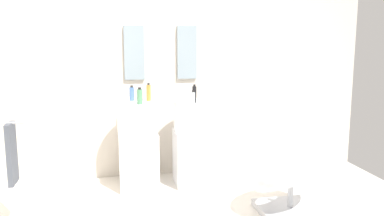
{
  "coord_description": "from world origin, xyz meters",
  "views": [
    {
      "loc": [
        -0.54,
        -2.93,
        1.55
      ],
      "look_at": [
        0.15,
        0.55,
        0.95
      ],
      "focal_mm": 37.81,
      "sensor_mm": 36.0,
      "label": 1
    }
  ],
  "objects_px": {
    "towel_rack": "(8,156)",
    "soap_bottle_green": "(140,96)",
    "pedestal_sink_right": "(193,142)",
    "soap_bottle_amber": "(149,93)",
    "soap_bottle_clear": "(193,97)",
    "pedestal_sink_left": "(138,145)",
    "soap_bottle_blue": "(132,94)",
    "soap_bottle_black": "(194,94)",
    "lounge_chair": "(291,176)"
  },
  "relations": [
    {
      "from": "towel_rack",
      "to": "soap_bottle_green",
      "type": "xyz_separation_m",
      "value": [
        1.1,
        0.66,
        0.36
      ]
    },
    {
      "from": "pedestal_sink_right",
      "to": "soap_bottle_amber",
      "type": "bearing_deg",
      "value": 170.05
    },
    {
      "from": "soap_bottle_clear",
      "to": "soap_bottle_amber",
      "type": "bearing_deg",
      "value": 152.26
    },
    {
      "from": "pedestal_sink_left",
      "to": "soap_bottle_amber",
      "type": "height_order",
      "value": "soap_bottle_amber"
    },
    {
      "from": "pedestal_sink_left",
      "to": "soap_bottle_blue",
      "type": "bearing_deg",
      "value": 109.29
    },
    {
      "from": "towel_rack",
      "to": "soap_bottle_blue",
      "type": "relative_size",
      "value": 5.92
    },
    {
      "from": "pedestal_sink_left",
      "to": "soap_bottle_blue",
      "type": "relative_size",
      "value": 6.32
    },
    {
      "from": "soap_bottle_amber",
      "to": "soap_bottle_clear",
      "type": "distance_m",
      "value": 0.49
    },
    {
      "from": "towel_rack",
      "to": "soap_bottle_blue",
      "type": "xyz_separation_m",
      "value": [
        1.04,
        0.92,
        0.36
      ]
    },
    {
      "from": "soap_bottle_clear",
      "to": "soap_bottle_green",
      "type": "height_order",
      "value": "soap_bottle_green"
    },
    {
      "from": "soap_bottle_amber",
      "to": "soap_bottle_blue",
      "type": "height_order",
      "value": "soap_bottle_amber"
    },
    {
      "from": "soap_bottle_green",
      "to": "soap_bottle_clear",
      "type": "bearing_deg",
      "value": -2.22
    },
    {
      "from": "soap_bottle_clear",
      "to": "soap_bottle_green",
      "type": "relative_size",
      "value": 0.77
    },
    {
      "from": "soap_bottle_black",
      "to": "soap_bottle_blue",
      "type": "bearing_deg",
      "value": 156.73
    },
    {
      "from": "soap_bottle_amber",
      "to": "soap_bottle_green",
      "type": "xyz_separation_m",
      "value": [
        -0.11,
        -0.21,
        -0.01
      ]
    },
    {
      "from": "soap_bottle_amber",
      "to": "soap_bottle_black",
      "type": "distance_m",
      "value": 0.5
    },
    {
      "from": "pedestal_sink_left",
      "to": "lounge_chair",
      "type": "relative_size",
      "value": 0.92
    },
    {
      "from": "lounge_chair",
      "to": "soap_bottle_amber",
      "type": "xyz_separation_m",
      "value": [
        -1.17,
        1.01,
        0.65
      ]
    },
    {
      "from": "soap_bottle_amber",
      "to": "towel_rack",
      "type": "bearing_deg",
      "value": -144.29
    },
    {
      "from": "towel_rack",
      "to": "lounge_chair",
      "type": "bearing_deg",
      "value": -3.31
    },
    {
      "from": "soap_bottle_clear",
      "to": "pedestal_sink_left",
      "type": "bearing_deg",
      "value": 165.37
    },
    {
      "from": "soap_bottle_amber",
      "to": "soap_bottle_black",
      "type": "bearing_deg",
      "value": -25.48
    },
    {
      "from": "towel_rack",
      "to": "soap_bottle_amber",
      "type": "bearing_deg",
      "value": 35.71
    },
    {
      "from": "lounge_chair",
      "to": "pedestal_sink_left",
      "type": "bearing_deg",
      "value": 144.46
    },
    {
      "from": "soap_bottle_blue",
      "to": "pedestal_sink_left",
      "type": "bearing_deg",
      "value": -70.71
    },
    {
      "from": "pedestal_sink_left",
      "to": "soap_bottle_clear",
      "type": "height_order",
      "value": "soap_bottle_clear"
    },
    {
      "from": "soap_bottle_black",
      "to": "soap_bottle_blue",
      "type": "distance_m",
      "value": 0.68
    },
    {
      "from": "soap_bottle_amber",
      "to": "pedestal_sink_right",
      "type": "bearing_deg",
      "value": -9.95
    },
    {
      "from": "soap_bottle_amber",
      "to": "soap_bottle_clear",
      "type": "bearing_deg",
      "value": -27.74
    },
    {
      "from": "pedestal_sink_left",
      "to": "soap_bottle_black",
      "type": "xyz_separation_m",
      "value": [
        0.57,
        -0.13,
        0.54
      ]
    },
    {
      "from": "soap_bottle_black",
      "to": "pedestal_sink_left",
      "type": "bearing_deg",
      "value": 167.04
    },
    {
      "from": "towel_rack",
      "to": "soap_bottle_green",
      "type": "distance_m",
      "value": 1.34
    },
    {
      "from": "towel_rack",
      "to": "soap_bottle_green",
      "type": "height_order",
      "value": "soap_bottle_green"
    },
    {
      "from": "pedestal_sink_left",
      "to": "towel_rack",
      "type": "bearing_deg",
      "value": -143.96
    },
    {
      "from": "soap_bottle_clear",
      "to": "soap_bottle_green",
      "type": "bearing_deg",
      "value": 177.78
    },
    {
      "from": "soap_bottle_clear",
      "to": "pedestal_sink_right",
      "type": "bearing_deg",
      "value": 77.57
    },
    {
      "from": "pedestal_sink_left",
      "to": "soap_bottle_green",
      "type": "bearing_deg",
      "value": -81.19
    },
    {
      "from": "towel_rack",
      "to": "soap_bottle_clear",
      "type": "xyz_separation_m",
      "value": [
        1.64,
        0.64,
        0.34
      ]
    },
    {
      "from": "soap_bottle_black",
      "to": "soap_bottle_green",
      "type": "bearing_deg",
      "value": 179.24
    },
    {
      "from": "pedestal_sink_right",
      "to": "soap_bottle_green",
      "type": "relative_size",
      "value": 6.0
    },
    {
      "from": "lounge_chair",
      "to": "towel_rack",
      "type": "relative_size",
      "value": 1.16
    },
    {
      "from": "soap_bottle_black",
      "to": "soap_bottle_clear",
      "type": "relative_size",
      "value": 1.45
    },
    {
      "from": "lounge_chair",
      "to": "soap_bottle_blue",
      "type": "xyz_separation_m",
      "value": [
        -1.34,
        1.06,
        0.64
      ]
    },
    {
      "from": "pedestal_sink_right",
      "to": "lounge_chair",
      "type": "height_order",
      "value": "pedestal_sink_right"
    },
    {
      "from": "pedestal_sink_left",
      "to": "lounge_chair",
      "type": "height_order",
      "value": "pedestal_sink_left"
    },
    {
      "from": "soap_bottle_blue",
      "to": "soap_bottle_clear",
      "type": "relative_size",
      "value": 1.24
    },
    {
      "from": "towel_rack",
      "to": "pedestal_sink_left",
      "type": "bearing_deg",
      "value": 36.04
    },
    {
      "from": "pedestal_sink_left",
      "to": "soap_bottle_blue",
      "type": "xyz_separation_m",
      "value": [
        -0.05,
        0.14,
        0.52
      ]
    },
    {
      "from": "lounge_chair",
      "to": "towel_rack",
      "type": "height_order",
      "value": "towel_rack"
    },
    {
      "from": "soap_bottle_black",
      "to": "soap_bottle_green",
      "type": "relative_size",
      "value": 1.11
    }
  ]
}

